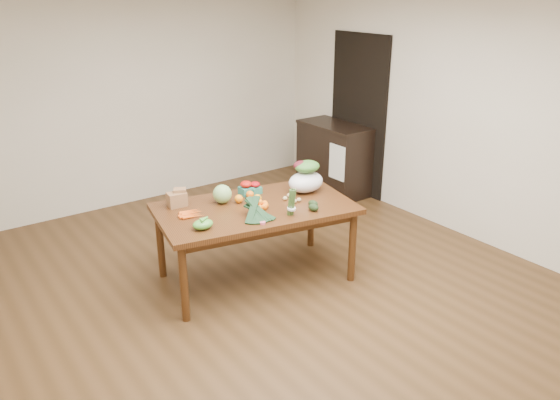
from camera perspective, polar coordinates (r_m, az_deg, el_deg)
floor at (r=5.08m, az=-0.47°, el=-9.86°), size 6.00×6.00×0.00m
room_walls at (r=4.53m, az=-0.52°, el=4.91°), size 5.02×6.02×2.70m
dining_table at (r=5.18m, az=-2.56°, el=-4.50°), size 1.94×1.32×0.75m
doorway_dark at (r=7.34m, az=8.15°, el=8.73°), size 0.02×1.00×2.10m
cabinet at (r=7.42m, az=5.62°, el=4.36°), size 0.52×1.02×0.94m
dish_towel at (r=6.98m, az=5.97°, el=3.92°), size 0.02×0.28×0.45m
paper_bag at (r=5.08m, az=-10.73°, el=0.21°), size 0.26×0.23×0.16m
cabbage at (r=5.09m, az=-6.05°, el=0.63°), size 0.18×0.18×0.18m
strawberry_basket_a at (r=5.29m, az=-3.56°, el=1.13°), size 0.14×0.14×0.11m
strawberry_basket_b at (r=5.32m, az=-2.61°, el=1.18°), size 0.12×0.12×0.09m
orange_a at (r=5.10m, az=-4.32°, el=0.13°), size 0.08×0.08×0.08m
orange_b at (r=5.20m, az=-3.15°, el=0.57°), size 0.08×0.08×0.08m
orange_c at (r=5.09m, az=-2.38°, el=0.16°), size 0.08×0.08×0.08m
mandarin_cluster at (r=4.96m, az=-2.13°, el=-0.39°), size 0.21×0.21×0.09m
carrots at (r=4.88m, az=-9.28°, el=-1.42°), size 0.25×0.23×0.03m
snap_pea_bag at (r=4.59m, az=-8.07°, el=-2.52°), size 0.18×0.14×0.08m
kale_bunch at (r=4.70m, az=-2.32°, el=-1.17°), size 0.39×0.45×0.16m
asparagus_bundle at (r=4.78m, az=1.21°, el=-0.22°), size 0.10×0.13×0.26m
potato_a at (r=5.15m, az=0.53°, el=0.18°), size 0.05×0.04×0.04m
potato_b at (r=5.09m, az=1.53°, el=-0.11°), size 0.05×0.04×0.04m
potato_c at (r=5.25m, az=1.13°, el=0.60°), size 0.04×0.04×0.04m
potato_d at (r=5.22m, az=0.98°, el=0.49°), size 0.05×0.05×0.04m
potato_e at (r=5.12m, az=1.99°, el=0.03°), size 0.05×0.04×0.04m
avocado_a at (r=4.91m, az=3.52°, el=-0.79°), size 0.09×0.12×0.07m
avocado_b at (r=4.99m, az=3.47°, el=-0.39°), size 0.09×0.11×0.07m
salad_bag at (r=5.33m, az=2.72°, el=2.32°), size 0.41×0.34×0.28m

